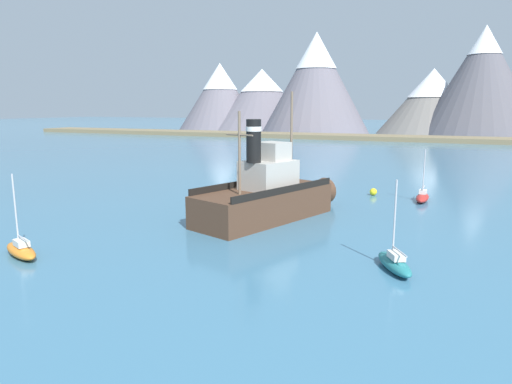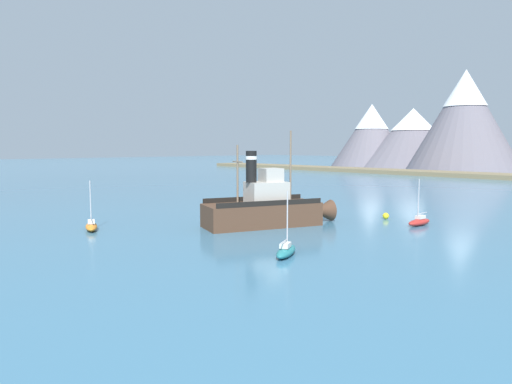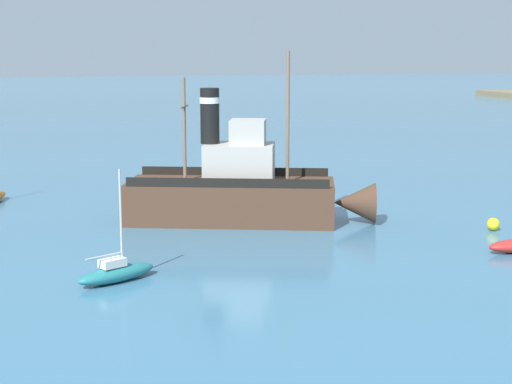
{
  "view_description": "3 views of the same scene",
  "coord_description": "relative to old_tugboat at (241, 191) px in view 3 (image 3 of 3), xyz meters",
  "views": [
    {
      "loc": [
        14.39,
        -32.99,
        8.66
      ],
      "look_at": [
        0.36,
        -0.24,
        2.03
      ],
      "focal_mm": 32.0,
      "sensor_mm": 36.0,
      "label": 1
    },
    {
      "loc": [
        35.18,
        -33.09,
        8.2
      ],
      "look_at": [
        -1.47,
        0.9,
        3.24
      ],
      "focal_mm": 32.0,
      "sensor_mm": 36.0,
      "label": 2
    },
    {
      "loc": [
        45.21,
        -11.38,
        9.76
      ],
      "look_at": [
        2.89,
        0.26,
        1.97
      ],
      "focal_mm": 55.0,
      "sensor_mm": 36.0,
      "label": 3
    }
  ],
  "objects": [
    {
      "name": "ground_plane",
      "position": [
        -1.51,
        0.24,
        -1.83
      ],
      "size": [
        600.0,
        600.0,
        0.0
      ],
      "primitive_type": "plane",
      "color": "teal"
    },
    {
      "name": "sailboat_teal",
      "position": [
        10.52,
        -8.28,
        -1.4
      ],
      "size": [
        2.77,
        3.87,
        4.9
      ],
      "color": "#23757A",
      "rests_on": "ground"
    },
    {
      "name": "mooring_buoy",
      "position": [
        6.05,
        12.97,
        -1.47
      ],
      "size": [
        0.72,
        0.72,
        0.72
      ],
      "primitive_type": "sphere",
      "color": "yellow",
      "rests_on": "ground"
    },
    {
      "name": "old_tugboat",
      "position": [
        0.0,
        0.0,
        0.0
      ],
      "size": [
        8.14,
        14.7,
        9.9
      ],
      "color": "#4C3323",
      "rests_on": "ground"
    }
  ]
}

